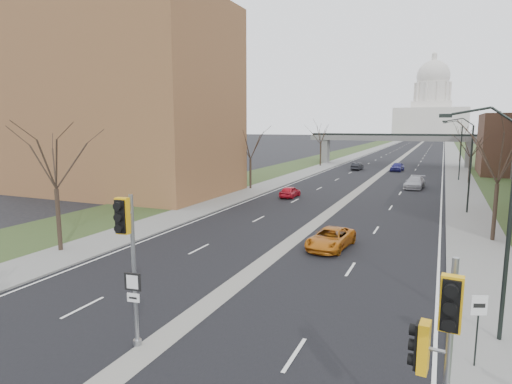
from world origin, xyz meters
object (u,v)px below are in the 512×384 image
Objects in this scene: car_right_near at (331,238)px; car_right_mid at (415,183)px; speed_limit_sign at (478,318)px; car_left_near at (290,192)px; signal_pole_median at (128,244)px; car_left_far at (357,166)px; signal_pole_right at (439,341)px; car_right_far at (397,167)px.

car_right_mid is at bearing 89.60° from car_right_near.
speed_limit_sign reaches higher than car_left_near.
signal_pole_median reaches higher than car_left_far.
car_right_mid is (12.57, 13.10, 0.12)m from car_left_near.
car_right_mid is (11.13, -20.23, 0.10)m from car_left_far.
car_left_far is (-14.40, 69.41, -2.84)m from signal_pole_right.
car_right_near is 0.92× the size of car_right_mid.
car_right_mid is 1.14× the size of car_right_far.
car_right_mid is (3.41, 31.34, 0.09)m from car_right_near.
speed_limit_sign is at bearing 107.56° from car_left_far.
signal_pole_right is 39.51m from car_left_near.
car_left_near is (-17.07, 30.41, -1.18)m from speed_limit_sign.
car_right_mid is 21.60m from car_right_far.
car_right_near is 1.05× the size of car_right_far.
signal_pole_median reaches higher than speed_limit_sign.
speed_limit_sign reaches higher than car_left_far.
signal_pole_right is at bearing -80.61° from car_right_mid.
car_right_far is (8.36, 34.28, 0.14)m from car_left_near.
speed_limit_sign reaches higher than car_right_mid.
speed_limit_sign is (11.39, 3.60, -2.15)m from signal_pole_median.
car_right_far reaches higher than car_left_far.
signal_pole_median reaches higher than car_right_mid.
speed_limit_sign reaches higher than car_right_near.
signal_pole_right is at bearing -19.26° from signal_pole_median.
car_right_far is (6.92, 0.96, 0.13)m from car_left_far.
speed_limit_sign is at bearing 82.92° from signal_pole_right.
speed_limit_sign reaches higher than car_right_far.
speed_limit_sign is 0.47× the size of car_right_mid.
signal_pole_right is at bearing 105.50° from car_left_far.
car_left_near is 33.36m from car_left_far.
signal_pole_right is 19.26m from car_right_near.
car_right_near is (-6.67, 17.84, -2.83)m from signal_pole_right.
signal_pole_right is 1.41× the size of car_left_near.
signal_pole_median is at bearing 97.39° from car_left_far.
car_right_mid is at bearing 122.60° from car_left_far.
car_right_mid is at bearing 99.00° from signal_pole_right.
signal_pole_right is 49.37m from car_right_mid.
speed_limit_sign is at bearing -78.50° from car_right_mid.
car_right_far is (-8.71, 64.69, -1.04)m from speed_limit_sign.
signal_pole_median is 67.54m from car_left_far.
car_right_far is (2.67, 68.29, -3.18)m from signal_pole_median.
car_left_near is 35.29m from car_right_far.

